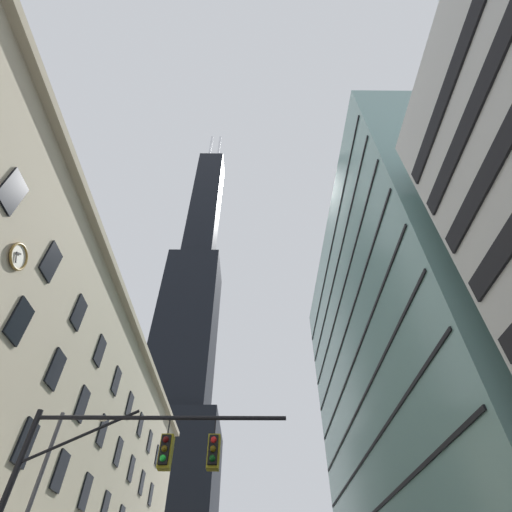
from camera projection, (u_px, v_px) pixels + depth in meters
The scene contains 5 objects.
station_building at pixel (5, 443), 29.49m from camera, with size 15.68×58.84×23.27m.
dark_skyscraper at pixel (181, 366), 115.22m from camera, with size 26.24×26.24×202.84m.
glass_office_midrise at pixel (433, 367), 38.72m from camera, with size 17.18×40.05×40.81m.
traffic_signal_mast at pixel (126, 471), 11.89m from camera, with size 8.79×0.63×6.59m.
street_lamppost at pixel (40, 497), 15.32m from camera, with size 2.30×0.32×8.34m.
Camera 1 is at (1.02, -8.01, 1.28)m, focal length 26.36 mm.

